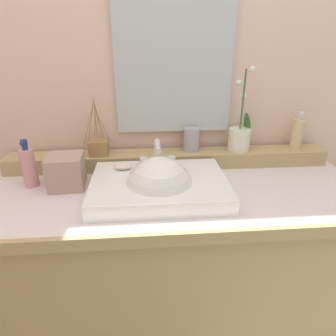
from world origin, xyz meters
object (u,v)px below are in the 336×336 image
at_px(soap_dispenser, 297,133).
at_px(tissue_box, 66,171).
at_px(sink_basin, 159,188).
at_px(reed_diffuser, 99,147).
at_px(soap_bar, 123,166).
at_px(potted_plant, 240,135).
at_px(tumbler_cup, 191,139).
at_px(lotion_bottle, 29,167).

height_order(soap_dispenser, tissue_box, soap_dispenser).
bearing_deg(sink_basin, reed_diffuser, 133.64).
distance_m(soap_bar, reed_diffuser, 0.19).
bearing_deg(soap_dispenser, potted_plant, -177.73).
distance_m(soap_bar, tissue_box, 0.22).
bearing_deg(soap_bar, reed_diffuser, 126.30).
distance_m(sink_basin, tumbler_cup, 0.33).
distance_m(soap_dispenser, tumbler_cup, 0.49).
height_order(soap_bar, tissue_box, tissue_box).
bearing_deg(lotion_bottle, tumbler_cup, 14.11).
relative_size(soap_dispenser, tissue_box, 1.28).
bearing_deg(soap_dispenser, reed_diffuser, -178.91).
distance_m(tumbler_cup, tissue_box, 0.55).
relative_size(potted_plant, lotion_bottle, 1.92).
height_order(potted_plant, lotion_bottle, potted_plant).
relative_size(tumbler_cup, reed_diffuser, 0.43).
bearing_deg(reed_diffuser, sink_basin, -46.36).
relative_size(sink_basin, lotion_bottle, 2.63).
bearing_deg(tissue_box, lotion_bottle, 172.26).
distance_m(soap_dispenser, lotion_bottle, 1.16).
bearing_deg(tumbler_cup, lotion_bottle, -165.89).
relative_size(reed_diffuser, tissue_box, 1.88).
xyz_separation_m(soap_dispenser, tissue_box, (-1.00, -0.18, -0.07)).
distance_m(tumbler_cup, lotion_bottle, 0.68).
bearing_deg(tissue_box, reed_diffuser, 57.94).
height_order(soap_bar, tumbler_cup, tumbler_cup).
distance_m(potted_plant, tumbler_cup, 0.22).
relative_size(potted_plant, tumbler_cup, 3.49).
xyz_separation_m(soap_bar, lotion_bottle, (-0.36, 0.00, 0.01)).
bearing_deg(soap_dispenser, tissue_box, -169.60).
height_order(soap_bar, soap_dispenser, soap_dispenser).
bearing_deg(tumbler_cup, potted_plant, -3.08).
bearing_deg(soap_bar, sink_basin, -38.45).
relative_size(soap_dispenser, reed_diffuser, 0.68).
relative_size(potted_plant, soap_dispenser, 2.18).
xyz_separation_m(sink_basin, tumbler_cup, (0.16, 0.28, 0.09)).
distance_m(soap_bar, soap_dispenser, 0.80).
bearing_deg(lotion_bottle, potted_plant, 9.99).
xyz_separation_m(soap_dispenser, tumbler_cup, (-0.49, 0.00, -0.02)).
bearing_deg(reed_diffuser, potted_plant, 0.58).
bearing_deg(tumbler_cup, soap_dispenser, -0.09).
xyz_separation_m(lotion_bottle, tissue_box, (0.14, -0.02, -0.02)).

